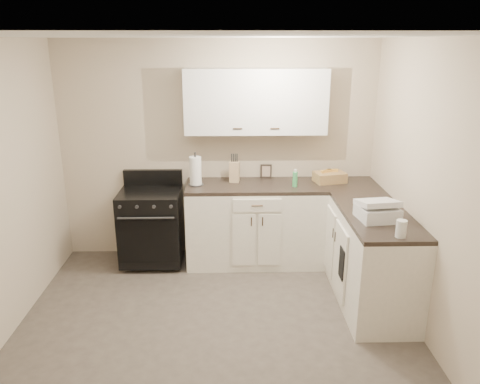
{
  "coord_description": "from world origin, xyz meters",
  "views": [
    {
      "loc": [
        0.13,
        -3.49,
        2.47
      ],
      "look_at": [
        0.23,
        0.85,
        1.06
      ],
      "focal_mm": 35.0,
      "sensor_mm": 36.0,
      "label": 1
    }
  ],
  "objects_px": {
    "stove": "(152,226)",
    "paper_towel": "(196,171)",
    "knife_block": "(234,172)",
    "wicker_basket": "(330,177)",
    "countertop_grill": "(377,213)"
  },
  "relations": [
    {
      "from": "wicker_basket",
      "to": "countertop_grill",
      "type": "relative_size",
      "value": 1.02
    },
    {
      "from": "wicker_basket",
      "to": "countertop_grill",
      "type": "bearing_deg",
      "value": -81.08
    },
    {
      "from": "stove",
      "to": "countertop_grill",
      "type": "bearing_deg",
      "value": -25.88
    },
    {
      "from": "knife_block",
      "to": "countertop_grill",
      "type": "distance_m",
      "value": 1.75
    },
    {
      "from": "paper_towel",
      "to": "knife_block",
      "type": "bearing_deg",
      "value": 14.25
    },
    {
      "from": "stove",
      "to": "paper_towel",
      "type": "relative_size",
      "value": 2.58
    },
    {
      "from": "countertop_grill",
      "to": "wicker_basket",
      "type": "bearing_deg",
      "value": 91.42
    },
    {
      "from": "knife_block",
      "to": "wicker_basket",
      "type": "distance_m",
      "value": 1.08
    },
    {
      "from": "knife_block",
      "to": "paper_towel",
      "type": "height_order",
      "value": "paper_towel"
    },
    {
      "from": "stove",
      "to": "countertop_grill",
      "type": "height_order",
      "value": "countertop_grill"
    },
    {
      "from": "stove",
      "to": "paper_towel",
      "type": "xyz_separation_m",
      "value": [
        0.52,
        0.02,
        0.64
      ]
    },
    {
      "from": "paper_towel",
      "to": "stove",
      "type": "bearing_deg",
      "value": -177.45
    },
    {
      "from": "stove",
      "to": "knife_block",
      "type": "bearing_deg",
      "value": 7.96
    },
    {
      "from": "knife_block",
      "to": "paper_towel",
      "type": "distance_m",
      "value": 0.45
    },
    {
      "from": "knife_block",
      "to": "wicker_basket",
      "type": "height_order",
      "value": "knife_block"
    }
  ]
}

